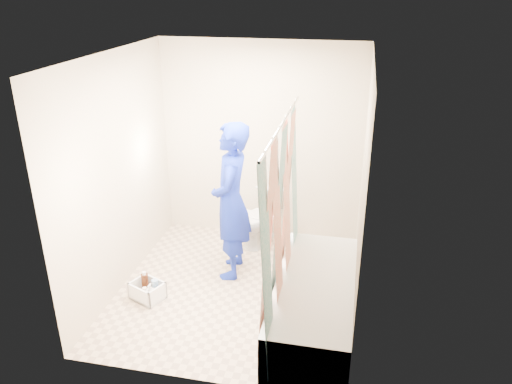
% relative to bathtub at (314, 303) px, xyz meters
% --- Properties ---
extents(floor, '(2.60, 2.60, 0.00)m').
position_rel_bathtub_xyz_m(floor, '(-0.85, 0.43, -0.27)').
color(floor, tan).
rests_on(floor, ground).
extents(ceiling, '(2.40, 2.60, 0.02)m').
position_rel_bathtub_xyz_m(ceiling, '(-0.85, 0.43, 2.13)').
color(ceiling, silver).
rests_on(ceiling, wall_back).
extents(wall_back, '(2.40, 0.02, 2.40)m').
position_rel_bathtub_xyz_m(wall_back, '(-0.85, 1.73, 0.93)').
color(wall_back, '#BCAC91').
rests_on(wall_back, ground).
extents(wall_front, '(2.40, 0.02, 2.40)m').
position_rel_bathtub_xyz_m(wall_front, '(-0.85, -0.88, 0.93)').
color(wall_front, '#BCAC91').
rests_on(wall_front, ground).
extents(wall_left, '(0.02, 2.60, 2.40)m').
position_rel_bathtub_xyz_m(wall_left, '(-2.05, 0.43, 0.93)').
color(wall_left, '#BCAC91').
rests_on(wall_left, ground).
extents(wall_right, '(0.02, 2.60, 2.40)m').
position_rel_bathtub_xyz_m(wall_right, '(0.35, 0.43, 0.93)').
color(wall_right, '#BCAC91').
rests_on(wall_right, ground).
extents(bathtub, '(0.70, 1.75, 0.50)m').
position_rel_bathtub_xyz_m(bathtub, '(0.00, 0.00, 0.00)').
color(bathtub, white).
rests_on(bathtub, ground).
extents(curtain_rod, '(0.02, 1.90, 0.02)m').
position_rel_bathtub_xyz_m(curtain_rod, '(-0.33, 0.00, 1.68)').
color(curtain_rod, silver).
rests_on(curtain_rod, wall_back).
extents(shower_curtain, '(0.06, 1.75, 1.80)m').
position_rel_bathtub_xyz_m(shower_curtain, '(-0.33, 0.00, 0.75)').
color(shower_curtain, white).
rests_on(shower_curtain, curtain_rod).
extents(toilet, '(0.55, 0.74, 0.67)m').
position_rel_bathtub_xyz_m(toilet, '(-0.81, 1.51, 0.07)').
color(toilet, white).
rests_on(toilet, ground).
extents(tank_lid, '(0.44, 0.29, 0.03)m').
position_rel_bathtub_xyz_m(tank_lid, '(-0.84, 1.40, 0.12)').
color(tank_lid, silver).
rests_on(tank_lid, toilet).
extents(tank_internals, '(0.16, 0.08, 0.22)m').
position_rel_bathtub_xyz_m(tank_internals, '(-0.80, 1.69, 0.39)').
color(tank_internals, black).
rests_on(tank_internals, toilet).
extents(plumber, '(0.47, 0.66, 1.71)m').
position_rel_bathtub_xyz_m(plumber, '(-0.98, 0.77, 0.59)').
color(plumber, '#0D0F8B').
rests_on(plumber, ground).
extents(cleaning_caddy, '(0.38, 0.35, 0.24)m').
position_rel_bathtub_xyz_m(cleaning_caddy, '(-1.69, 0.09, -0.18)').
color(cleaning_caddy, white).
rests_on(cleaning_caddy, ground).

